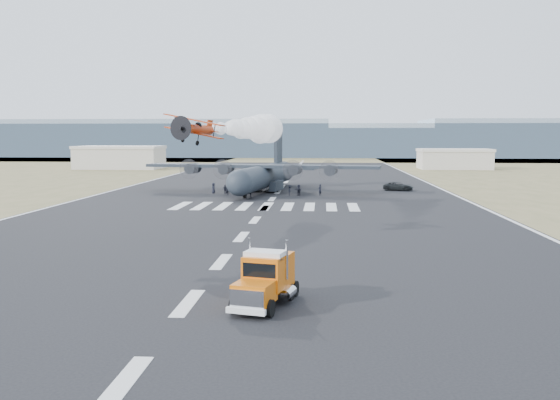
# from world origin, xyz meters

# --- Properties ---
(ground) EXTENTS (500.00, 500.00, 0.00)m
(ground) POSITION_xyz_m (0.00, 0.00, 0.00)
(ground) COLOR black
(ground) RESTS_ON ground
(scrub_far) EXTENTS (500.00, 80.00, 0.00)m
(scrub_far) POSITION_xyz_m (0.00, 230.00, 0.00)
(scrub_far) COLOR brown
(scrub_far) RESTS_ON ground
(runway_markings) EXTENTS (60.00, 260.00, 0.01)m
(runway_markings) POSITION_xyz_m (0.00, 60.00, 0.01)
(runway_markings) COLOR silver
(runway_markings) RESTS_ON ground
(ridge_seg_b) EXTENTS (150.00, 50.00, 15.00)m
(ridge_seg_b) POSITION_xyz_m (-130.00, 260.00, 7.50)
(ridge_seg_b) COLOR #879BAC
(ridge_seg_b) RESTS_ON ground
(ridge_seg_c) EXTENTS (150.00, 50.00, 17.00)m
(ridge_seg_c) POSITION_xyz_m (-65.00, 260.00, 8.50)
(ridge_seg_c) COLOR #879BAC
(ridge_seg_c) RESTS_ON ground
(ridge_seg_d) EXTENTS (150.00, 50.00, 13.00)m
(ridge_seg_d) POSITION_xyz_m (0.00, 260.00, 6.50)
(ridge_seg_d) COLOR #879BAC
(ridge_seg_d) RESTS_ON ground
(ridge_seg_e) EXTENTS (150.00, 50.00, 15.00)m
(ridge_seg_e) POSITION_xyz_m (65.00, 260.00, 7.50)
(ridge_seg_e) COLOR #879BAC
(ridge_seg_e) RESTS_ON ground
(hangar_left) EXTENTS (24.50, 14.50, 6.70)m
(hangar_left) POSITION_xyz_m (-52.00, 145.00, 3.41)
(hangar_left) COLOR #BAB4A6
(hangar_left) RESTS_ON ground
(hangar_right) EXTENTS (20.50, 12.50, 5.90)m
(hangar_right) POSITION_xyz_m (46.00, 150.00, 3.01)
(hangar_right) COLOR #BAB4A6
(hangar_right) RESTS_ON ground
(semi_truck) EXTENTS (3.73, 7.24, 3.18)m
(semi_truck) POSITION_xyz_m (4.59, -0.08, 1.56)
(semi_truck) COLOR black
(semi_truck) RESTS_ON ground
(aerobatic_biplane) EXTENTS (6.12, 5.62, 2.85)m
(aerobatic_biplane) POSITION_xyz_m (-4.00, 22.11, 10.40)
(aerobatic_biplane) COLOR red
(smoke_trail) EXTENTS (6.26, 25.64, 3.85)m
(smoke_trail) POSITION_xyz_m (-0.36, 43.40, 10.58)
(smoke_trail) COLOR white
(transport_aircraft) EXTENTS (40.65, 33.33, 11.74)m
(transport_aircraft) POSITION_xyz_m (-2.47, 72.71, 3.03)
(transport_aircraft) COLOR black
(transport_aircraft) RESTS_ON ground
(support_vehicle) EXTENTS (5.76, 3.56, 1.49)m
(support_vehicle) POSITION_xyz_m (21.21, 76.71, 0.74)
(support_vehicle) COLOR black
(support_vehicle) RESTS_ON ground
(crew_a) EXTENTS (0.86, 0.88, 1.87)m
(crew_a) POSITION_xyz_m (7.33, 66.30, 0.93)
(crew_a) COLOR black
(crew_a) RESTS_ON ground
(crew_b) EXTENTS (0.95, 0.84, 1.66)m
(crew_b) POSITION_xyz_m (-7.76, 65.63, 0.83)
(crew_b) COLOR black
(crew_b) RESTS_ON ground
(crew_c) EXTENTS (0.57, 1.11, 1.66)m
(crew_c) POSITION_xyz_m (2.42, 66.00, 0.83)
(crew_c) COLOR black
(crew_c) RESTS_ON ground
(crew_d) EXTENTS (1.02, 0.74, 1.56)m
(crew_d) POSITION_xyz_m (-8.51, 67.67, 0.78)
(crew_d) COLOR black
(crew_d) RESTS_ON ground
(crew_e) EXTENTS (0.78, 0.99, 1.76)m
(crew_e) POSITION_xyz_m (-10.71, 68.95, 0.88)
(crew_e) COLOR black
(crew_e) RESTS_ON ground
(crew_f) EXTENTS (1.51, 1.63, 1.82)m
(crew_f) POSITION_xyz_m (3.87, 65.73, 0.91)
(crew_f) COLOR black
(crew_f) RESTS_ON ground
(crew_g) EXTENTS (0.82, 0.75, 1.84)m
(crew_g) POSITION_xyz_m (-8.14, 68.76, 0.92)
(crew_g) COLOR black
(crew_g) RESTS_ON ground
(crew_h) EXTENTS (0.69, 0.97, 1.84)m
(crew_h) POSITION_xyz_m (-3.47, 62.59, 0.92)
(crew_h) COLOR black
(crew_h) RESTS_ON ground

